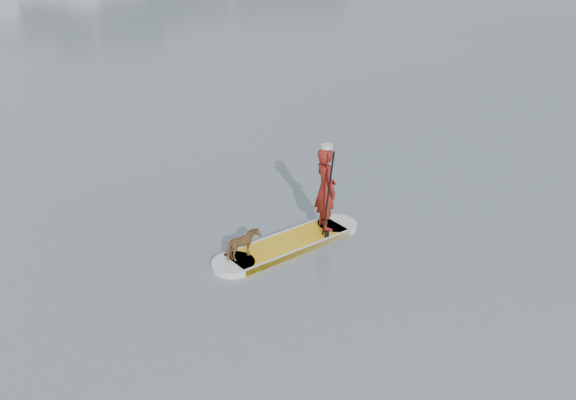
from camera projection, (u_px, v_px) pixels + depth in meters
ground at (257, 285)px, 11.13m from camera, size 140.00×140.00×0.00m
paddleboard at (288, 244)px, 12.31m from camera, size 3.30×0.87×0.12m
paddler at (326, 189)px, 12.42m from camera, size 0.55×0.70×1.69m
white_cap at (327, 146)px, 12.04m from camera, size 0.22×0.22×0.07m
dog at (243, 245)px, 11.60m from camera, size 0.69×0.37×0.55m
paddle at (328, 206)px, 12.15m from camera, size 0.10×0.30×2.00m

